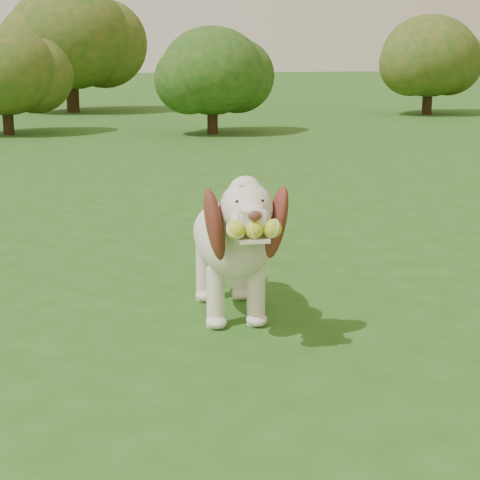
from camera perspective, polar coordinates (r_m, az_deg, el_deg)
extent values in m
plane|color=#264F16|center=(3.93, -7.22, -4.68)|extent=(80.00, 80.00, 0.00)
ellipsoid|color=silver|center=(3.74, -0.83, 0.03)|extent=(0.35, 0.62, 0.32)
ellipsoid|color=silver|center=(3.51, -0.25, -0.24)|extent=(0.33, 0.33, 0.31)
ellipsoid|color=silver|center=(3.95, -1.30, 0.60)|extent=(0.30, 0.30, 0.28)
cylinder|color=silver|center=(3.38, 0.08, 0.65)|extent=(0.18, 0.26, 0.24)
sphere|color=silver|center=(3.24, 0.44, 2.25)|extent=(0.23, 0.23, 0.22)
sphere|color=silver|center=(3.25, 0.38, 3.34)|extent=(0.15, 0.15, 0.14)
cube|color=silver|center=(3.12, 0.84, 1.73)|extent=(0.10, 0.13, 0.06)
ellipsoid|color=#592D28|center=(3.05, 1.07, 1.73)|extent=(0.05, 0.04, 0.04)
cube|color=silver|center=(3.13, 0.88, 0.12)|extent=(0.13, 0.14, 0.01)
ellipsoid|color=maroon|center=(3.24, -1.83, 1.09)|extent=(0.13, 0.21, 0.34)
ellipsoid|color=maroon|center=(3.29, 2.61, 1.25)|extent=(0.13, 0.21, 0.34)
cylinder|color=silver|center=(4.06, -1.57, 1.50)|extent=(0.06, 0.16, 0.12)
cylinder|color=silver|center=(3.58, -1.74, -4.08)|extent=(0.09, 0.09, 0.27)
cylinder|color=silver|center=(3.61, 1.14, -3.93)|extent=(0.09, 0.09, 0.27)
cylinder|color=silver|center=(3.97, -2.56, -2.35)|extent=(0.09, 0.09, 0.27)
cylinder|color=silver|center=(3.99, 0.06, -2.23)|extent=(0.09, 0.09, 0.27)
sphere|color=gold|center=(3.07, -0.31, 0.73)|extent=(0.08, 0.08, 0.08)
sphere|color=gold|center=(3.08, 1.00, 0.78)|extent=(0.08, 0.08, 0.08)
sphere|color=gold|center=(3.10, 2.30, 0.82)|extent=(0.08, 0.08, 0.08)
cylinder|color=#382314|center=(16.40, -11.83, 10.27)|extent=(0.25, 0.25, 0.79)
ellipsoid|color=#154517|center=(16.38, -12.01, 13.96)|extent=(2.38, 2.38, 2.02)
cylinder|color=#382314|center=(12.28, -16.18, 8.38)|extent=(0.16, 0.16, 0.50)
ellipsoid|color=#154517|center=(12.24, -16.38, 11.50)|extent=(1.51, 1.51, 1.28)
cylinder|color=#382314|center=(11.91, -1.97, 8.75)|extent=(0.16, 0.16, 0.50)
ellipsoid|color=#154517|center=(11.87, -1.99, 11.94)|extent=(1.50, 1.50, 1.27)
cylinder|color=#382314|center=(15.92, 13.18, 9.76)|extent=(0.19, 0.19, 0.60)
ellipsoid|color=#154517|center=(15.90, 13.33, 12.63)|extent=(1.80, 1.80, 1.53)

